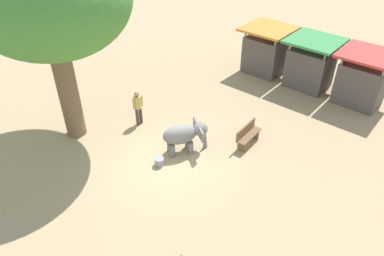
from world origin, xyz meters
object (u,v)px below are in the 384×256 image
object	(u,v)px
market_stall_green	(310,65)
market_stall_red	(362,81)
person_handler	(138,105)
wooden_bench	(248,134)
market_stall_orange	(266,52)
elephant	(185,135)
feed_bucket	(159,162)

from	to	relation	value
market_stall_green	market_stall_red	size ratio (longest dim) A/B	1.00
person_handler	market_stall_green	world-z (taller)	market_stall_green
wooden_bench	market_stall_orange	world-z (taller)	market_stall_orange
market_stall_green	elephant	bearing A→B (deg)	-98.66
market_stall_orange	feed_bucket	world-z (taller)	market_stall_orange
market_stall_red	feed_bucket	size ratio (longest dim) A/B	7.00
elephant	feed_bucket	xyz separation A→B (m)	(-0.18, -1.26, -0.65)
market_stall_green	feed_bucket	world-z (taller)	market_stall_green
market_stall_orange	market_stall_red	distance (m)	5.20
wooden_bench	market_stall_red	bearing A→B (deg)	157.38
person_handler	market_stall_red	world-z (taller)	market_stall_red
person_handler	market_stall_green	xyz separation A→B (m)	(4.09, 8.13, 0.19)
wooden_bench	feed_bucket	world-z (taller)	wooden_bench
wooden_bench	market_stall_green	bearing A→B (deg)	-179.74
elephant	wooden_bench	size ratio (longest dim) A/B	1.22
market_stall_red	person_handler	bearing A→B (deg)	-129.46
market_stall_green	feed_bucket	bearing A→B (deg)	-98.61
wooden_bench	market_stall_green	xyz separation A→B (m)	(-0.36, 6.29, 0.67)
wooden_bench	market_stall_red	xyz separation A→B (m)	(2.24, 6.29, 0.67)
market_stall_red	market_stall_green	bearing A→B (deg)	180.00
wooden_bench	feed_bucket	bearing A→B (deg)	-32.04
elephant	market_stall_orange	bearing A→B (deg)	42.58
person_handler	feed_bucket	distance (m)	3.11
person_handler	feed_bucket	xyz separation A→B (m)	(2.64, -1.44, -0.79)
market_stall_orange	feed_bucket	xyz separation A→B (m)	(1.15, -9.56, -0.98)
market_stall_green	feed_bucket	xyz separation A→B (m)	(-1.45, -9.56, -0.98)
person_handler	market_stall_red	xyz separation A→B (m)	(6.69, 8.13, 0.19)
wooden_bench	market_stall_red	world-z (taller)	market_stall_red
elephant	feed_bucket	distance (m)	1.43
person_handler	market_stall_green	distance (m)	9.10
market_stall_orange	market_stall_red	bearing A→B (deg)	0.00
person_handler	wooden_bench	size ratio (longest dim) A/B	1.14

